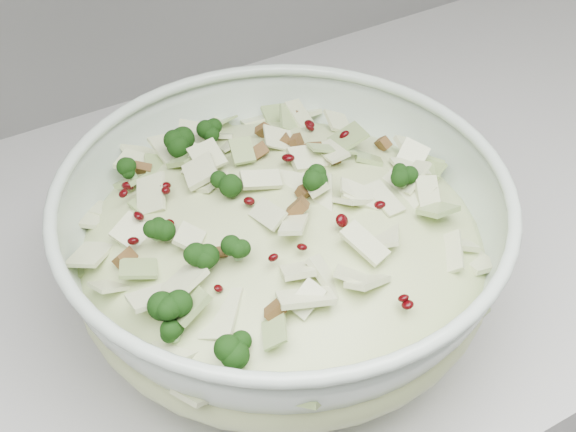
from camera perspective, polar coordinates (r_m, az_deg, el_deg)
The scene contains 2 objects.
mixing_bowl at distance 0.64m, azimuth -0.35°, elevation -2.58°, with size 0.45×0.45×0.14m.
salad at distance 0.63m, azimuth -0.36°, elevation -1.10°, with size 0.45×0.45×0.14m.
Camera 1 is at (0.12, 1.21, 1.43)m, focal length 50.00 mm.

